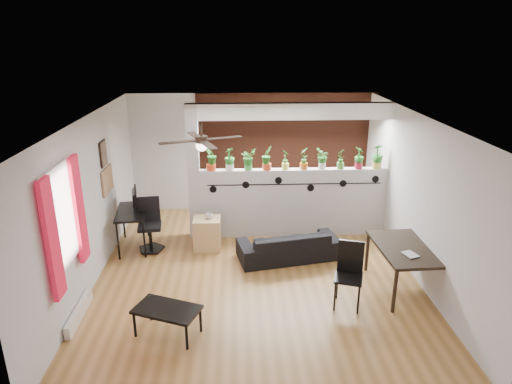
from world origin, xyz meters
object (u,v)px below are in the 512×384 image
(potted_plant_1, at_px, (230,158))
(potted_plant_6, at_px, (322,158))
(ceiling_fan, at_px, (201,142))
(office_chair, at_px, (150,228))
(sofa, at_px, (288,245))
(computer_desk, at_px, (132,214))
(coffee_table, at_px, (167,311))
(dining_table, at_px, (404,251))
(potted_plant_5, at_px, (304,158))
(folding_chair, at_px, (350,268))
(potted_plant_8, at_px, (359,157))
(potted_plant_2, at_px, (248,159))
(cube_shelf, at_px, (207,234))
(potted_plant_9, at_px, (378,156))
(cup, at_px, (209,216))
(potted_plant_7, at_px, (341,158))
(potted_plant_3, at_px, (267,157))
(potted_plant_4, at_px, (285,159))
(potted_plant_0, at_px, (211,157))

(potted_plant_1, xyz_separation_m, potted_plant_6, (1.76, 0.00, -0.02))
(ceiling_fan, relative_size, office_chair, 1.23)
(potted_plant_1, bearing_deg, sofa, -44.74)
(computer_desk, distance_m, coffee_table, 2.86)
(dining_table, bearing_deg, ceiling_fan, 174.15)
(potted_plant_5, distance_m, folding_chair, 2.69)
(potted_plant_8, xyz_separation_m, office_chair, (-3.93, -0.56, -1.14))
(potted_plant_5, height_order, dining_table, potted_plant_5)
(folding_chair, distance_m, coffee_table, 2.64)
(potted_plant_2, relative_size, cube_shelf, 0.69)
(potted_plant_9, height_order, computer_desk, potted_plant_9)
(dining_table, bearing_deg, office_chair, 159.50)
(potted_plant_6, bearing_deg, cup, -165.21)
(computer_desk, bearing_deg, potted_plant_9, 5.58)
(cube_shelf, bearing_deg, potted_plant_2, 37.14)
(potted_plant_8, bearing_deg, coffee_table, -136.39)
(potted_plant_7, bearing_deg, potted_plant_8, 0.00)
(sofa, bearing_deg, potted_plant_9, -162.04)
(potted_plant_8, height_order, computer_desk, potted_plant_8)
(potted_plant_6, height_order, cup, potted_plant_6)
(potted_plant_5, xyz_separation_m, potted_plant_9, (1.40, 0.00, 0.02))
(potted_plant_9, bearing_deg, ceiling_fan, -150.49)
(potted_plant_3, height_order, computer_desk, potted_plant_3)
(potted_plant_9, bearing_deg, office_chair, -172.53)
(potted_plant_4, bearing_deg, folding_chair, -74.31)
(office_chair, bearing_deg, potted_plant_8, 8.13)
(sofa, distance_m, coffee_table, 2.79)
(potted_plant_1, bearing_deg, folding_chair, -54.76)
(potted_plant_7, relative_size, folding_chair, 0.40)
(potted_plant_0, bearing_deg, computer_desk, -162.75)
(potted_plant_7, xyz_separation_m, potted_plant_9, (0.70, 0.00, 0.04))
(computer_desk, bearing_deg, cube_shelf, -4.71)
(computer_desk, bearing_deg, ceiling_fan, -43.34)
(dining_table, bearing_deg, potted_plant_8, 95.97)
(potted_plant_5, xyz_separation_m, dining_table, (1.27, -2.11, -0.93))
(potted_plant_9, relative_size, cup, 3.53)
(potted_plant_2, relative_size, office_chair, 0.43)
(cup, bearing_deg, potted_plant_5, 17.53)
(potted_plant_2, xyz_separation_m, potted_plant_3, (0.35, -0.00, 0.03))
(cube_shelf, relative_size, coffee_table, 0.62)
(ceiling_fan, xyz_separation_m, potted_plant_0, (0.02, 1.80, -0.71))
(potted_plant_0, distance_m, dining_table, 3.82)
(potted_plant_0, relative_size, potted_plant_3, 1.04)
(folding_chair, bearing_deg, cube_shelf, 138.73)
(potted_plant_5, xyz_separation_m, computer_desk, (-3.21, -0.45, -0.91))
(potted_plant_7, distance_m, computer_desk, 4.03)
(folding_chair, bearing_deg, coffee_table, -166.01)
(potted_plant_5, bearing_deg, cup, -162.47)
(potted_plant_2, xyz_separation_m, office_chair, (-1.82, -0.56, -1.14))
(potted_plant_9, height_order, cube_shelf, potted_plant_9)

